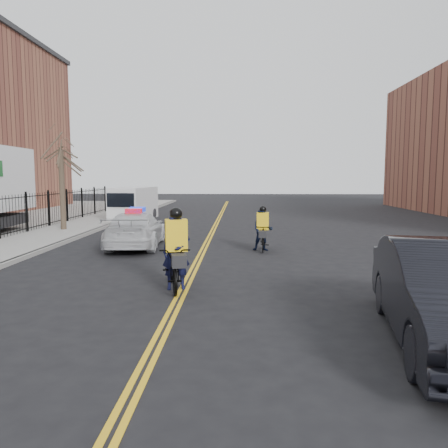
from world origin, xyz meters
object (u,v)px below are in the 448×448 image
at_px(cargo_van, 133,204).
at_px(cyclist_near, 177,261).
at_px(cyclist_far, 263,233).
at_px(police_cruiser, 136,229).

height_order(cargo_van, cyclist_near, cargo_van).
distance_m(cyclist_near, cyclist_far, 6.30).
bearing_deg(cyclist_near, cargo_van, 94.32).
xyz_separation_m(cargo_van, cyclist_far, (7.79, -11.56, -0.36)).
distance_m(cargo_van, cyclist_far, 13.95).
bearing_deg(police_cruiser, cyclist_near, 107.90).
distance_m(police_cruiser, cargo_van, 11.23).
height_order(police_cruiser, cargo_van, cargo_van).
xyz_separation_m(police_cruiser, cyclist_far, (5.03, -0.68, -0.03)).
xyz_separation_m(cargo_van, cyclist_near, (5.33, -17.36, -0.32)).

